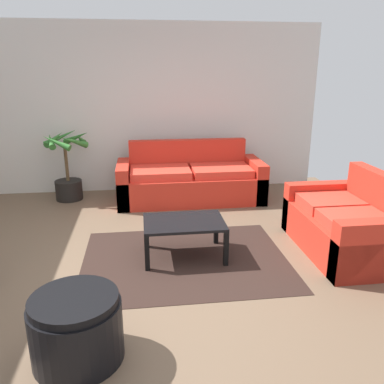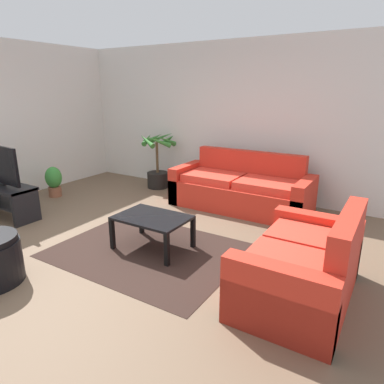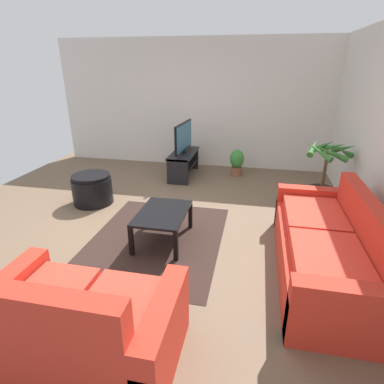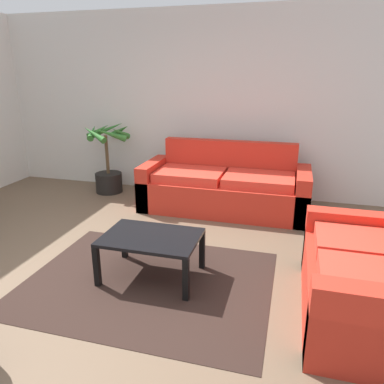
% 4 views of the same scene
% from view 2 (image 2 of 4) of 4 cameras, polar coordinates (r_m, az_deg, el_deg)
% --- Properties ---
extents(ground_plane, '(6.60, 6.60, 0.00)m').
position_cam_2_polar(ground_plane, '(4.39, -14.02, -9.31)').
color(ground_plane, brown).
extents(wall_back, '(6.00, 0.06, 2.70)m').
position_cam_2_polar(wall_back, '(6.41, 4.81, 11.92)').
color(wall_back, silver).
rests_on(wall_back, ground).
extents(couch_main, '(2.23, 0.90, 0.90)m').
position_cam_2_polar(couch_main, '(5.65, 8.14, 0.29)').
color(couch_main, red).
rests_on(couch_main, ground).
extents(couch_loveseat, '(0.90, 1.48, 0.90)m').
position_cam_2_polar(couch_loveseat, '(3.41, 17.88, -12.04)').
color(couch_loveseat, red).
rests_on(couch_loveseat, ground).
extents(tv_stand, '(1.10, 0.45, 0.50)m').
position_cam_2_polar(tv_stand, '(5.92, -28.73, -0.64)').
color(tv_stand, black).
rests_on(tv_stand, ground).
extents(tv, '(1.00, 0.12, 0.60)m').
position_cam_2_polar(tv, '(5.81, -29.38, 4.00)').
color(tv, black).
rests_on(tv, tv_stand).
extents(coffee_table, '(0.87, 0.60, 0.41)m').
position_cam_2_polar(coffee_table, '(4.20, -6.62, -4.76)').
color(coffee_table, black).
rests_on(coffee_table, ground).
extents(area_rug, '(2.20, 1.70, 0.01)m').
position_cam_2_polar(area_rug, '(4.27, -7.29, -9.61)').
color(area_rug, black).
rests_on(area_rug, ground).
extents(potted_palm, '(0.76, 0.77, 1.10)m').
position_cam_2_polar(potted_palm, '(6.77, -5.69, 4.56)').
color(potted_palm, black).
rests_on(potted_palm, ground).
extents(potted_plant_small, '(0.29, 0.29, 0.55)m').
position_cam_2_polar(potted_plant_small, '(6.69, -22.01, 1.80)').
color(potted_plant_small, brown).
rests_on(potted_plant_small, ground).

